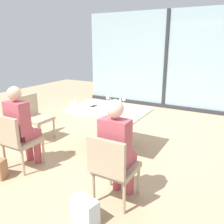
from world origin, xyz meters
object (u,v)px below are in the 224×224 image
at_px(wine_glass_0, 111,101).
at_px(cell_phone_on_table, 94,106).
at_px(handbag_1, 85,210).
at_px(dining_table_main, 109,118).
at_px(wine_glass_5, 124,98).
at_px(wine_glass_1, 120,101).
at_px(person_front_right, 117,146).
at_px(chair_front_right, 113,166).
at_px(person_front_left, 21,123).
at_px(wine_glass_6, 71,103).
at_px(coffee_cup, 88,102).
at_px(chair_front_left, 17,139).
at_px(wine_glass_3, 75,101).
at_px(wine_glass_2, 108,97).
at_px(chair_side_end, 34,115).
at_px(wine_glass_4, 117,110).

bearing_deg(wine_glass_0, cell_phone_on_table, -175.16).
distance_m(wine_glass_0, cell_phone_on_table, 0.36).
bearing_deg(handbag_1, dining_table_main, 124.80).
bearing_deg(wine_glass_5, wine_glass_1, -80.73).
bearing_deg(dining_table_main, person_front_right, -56.35).
bearing_deg(wine_glass_0, chair_front_right, -59.62).
bearing_deg(person_front_left, wine_glass_6, 68.83).
bearing_deg(coffee_cup, person_front_right, -44.35).
bearing_deg(chair_front_left, wine_glass_5, 62.16).
relative_size(wine_glass_3, coffee_cup, 2.06).
bearing_deg(wine_glass_2, chair_side_end, -151.79).
bearing_deg(handbag_1, person_front_left, 173.71).
bearing_deg(wine_glass_4, wine_glass_0, 128.72).
relative_size(chair_front_right, cell_phone_on_table, 6.04).
bearing_deg(wine_glass_6, chair_front_right, -34.77).
bearing_deg(wine_glass_1, person_front_left, -124.20).
xyz_separation_m(wine_glass_3, coffee_cup, (0.05, 0.31, -0.09)).
relative_size(dining_table_main, person_front_left, 1.05).
height_order(chair_front_left, wine_glass_2, wine_glass_2).
distance_m(wine_glass_2, cell_phone_on_table, 0.35).
bearing_deg(wine_glass_0, wine_glass_6, -137.07).
bearing_deg(wine_glass_2, wine_glass_5, 8.82).
height_order(chair_front_left, chair_side_end, same).
bearing_deg(chair_front_left, person_front_right, 3.90).
xyz_separation_m(wine_glass_4, wine_glass_5, (-0.27, 0.77, 0.00)).
height_order(chair_side_end, handbag_1, chair_side_end).
relative_size(person_front_right, handbag_1, 4.20).
xyz_separation_m(dining_table_main, cell_phone_on_table, (-0.34, 0.02, 0.18)).
distance_m(wine_glass_3, wine_glass_6, 0.18).
height_order(person_front_right, cell_phone_on_table, person_front_right).
distance_m(chair_front_left, wine_glass_5, 1.95).
bearing_deg(wine_glass_4, wine_glass_2, 128.64).
relative_size(person_front_right, coffee_cup, 14.00).
bearing_deg(dining_table_main, cell_phone_on_table, 176.46).
relative_size(person_front_left, wine_glass_6, 6.81).
bearing_deg(dining_table_main, wine_glass_2, 123.78).
height_order(dining_table_main, wine_glass_3, wine_glass_3).
relative_size(coffee_cup, handbag_1, 0.30).
height_order(wine_glass_3, wine_glass_6, same).
distance_m(person_front_left, wine_glass_1, 1.66).
relative_size(wine_glass_3, handbag_1, 0.62).
height_order(dining_table_main, wine_glass_0, wine_glass_0).
height_order(wine_glass_5, handbag_1, wine_glass_5).
height_order(chair_front_right, coffee_cup, chair_front_right).
bearing_deg(chair_side_end, wine_glass_4, -1.45).
relative_size(person_front_right, wine_glass_5, 6.81).
height_order(person_front_right, wine_glass_3, person_front_right).
bearing_deg(cell_phone_on_table, person_front_right, -45.28).
distance_m(wine_glass_0, handbag_1, 2.03).
height_order(chair_front_left, wine_glass_1, wine_glass_1).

